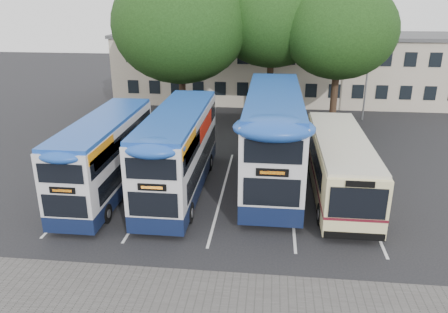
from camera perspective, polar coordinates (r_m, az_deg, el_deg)
ground at (r=18.15m, az=10.07°, el=-11.61°), size 120.00×120.00×0.00m
bay_lines at (r=22.62m, az=-0.18°, el=-4.53°), size 14.12×11.00×0.01m
depot_building at (r=42.89m, az=8.31°, el=11.56°), size 32.40×8.40×6.20m
lamp_post at (r=36.41m, az=18.46°, el=12.31°), size 0.25×1.05×9.06m
tree_left at (r=32.64m, az=-5.75°, el=16.73°), size 9.75×9.75×11.69m
tree_mid at (r=34.21m, az=6.32°, el=17.71°), size 8.78×8.78×11.78m
tree_right at (r=32.40m, az=14.89°, el=15.60°), size 7.90×7.90×10.59m
bus_dd_left at (r=22.47m, az=-15.19°, el=0.45°), size 2.27×9.35×3.89m
bus_dd_mid at (r=21.99m, az=-5.90°, el=1.13°), size 2.46×10.13×4.22m
bus_dd_right at (r=23.22m, az=6.41°, el=3.07°), size 2.83×11.66×4.86m
bus_single at (r=22.55m, az=14.84°, el=-0.65°), size 2.56×10.08×3.01m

